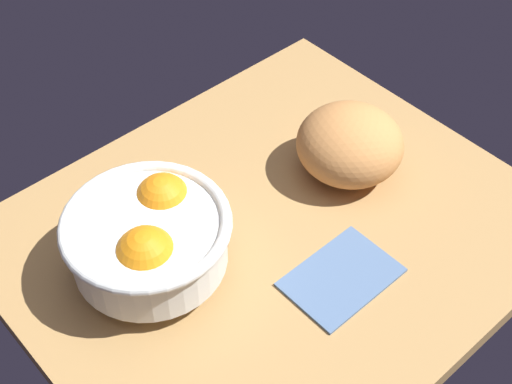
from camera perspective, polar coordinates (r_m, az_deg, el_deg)
ground_plane at (r=101.94cm, az=1.36°, el=-3.49°), size 70.51×59.94×3.00cm
fruit_bowl at (r=92.35cm, az=-8.40°, el=-3.56°), size 21.61×21.61×11.42cm
bread_loaf at (r=106.03cm, az=7.41°, el=3.77°), size 21.71×21.77×10.43cm
napkin_folded at (r=95.81cm, az=6.74°, el=-6.61°), size 14.78×10.23×0.84cm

